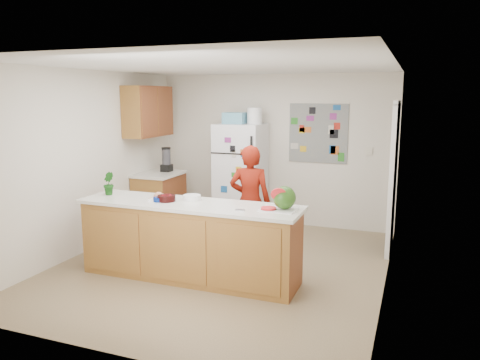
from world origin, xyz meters
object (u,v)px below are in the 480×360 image
at_px(watermelon, 284,198).
at_px(cherry_bowl, 166,198).
at_px(refrigerator, 241,175).
at_px(person, 250,202).

relative_size(watermelon, cherry_bowl, 1.19).
height_order(refrigerator, watermelon, refrigerator).
height_order(refrigerator, person, refrigerator).
bearing_deg(person, watermelon, 117.26).
relative_size(person, cherry_bowl, 7.15).
xyz_separation_m(person, watermelon, (0.72, -0.93, 0.30)).
bearing_deg(person, cherry_bowl, 44.36).
bearing_deg(watermelon, cherry_bowl, -177.21).
xyz_separation_m(refrigerator, cherry_bowl, (-0.03, -2.40, 0.11)).
distance_m(refrigerator, watermelon, 2.72).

